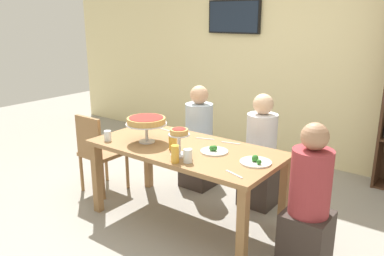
% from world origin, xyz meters
% --- Properties ---
extents(ground_plane, '(12.00, 12.00, 0.00)m').
position_xyz_m(ground_plane, '(0.00, 0.00, 0.00)').
color(ground_plane, gray).
extents(rear_partition, '(8.00, 0.12, 2.80)m').
position_xyz_m(rear_partition, '(0.00, 2.20, 1.40)').
color(rear_partition, beige).
rests_on(rear_partition, ground_plane).
extents(dining_table, '(1.74, 0.84, 0.74)m').
position_xyz_m(dining_table, '(0.00, 0.00, 0.65)').
color(dining_table, olive).
rests_on(dining_table, ground_plane).
extents(television, '(0.79, 0.05, 0.44)m').
position_xyz_m(television, '(-0.80, 2.11, 1.85)').
color(television, black).
extents(diner_head_east, '(0.34, 0.34, 1.15)m').
position_xyz_m(diner_head_east, '(1.15, 0.01, 0.49)').
color(diner_head_east, '#382D28').
rests_on(diner_head_east, ground_plane).
extents(diner_far_left, '(0.34, 0.34, 1.15)m').
position_xyz_m(diner_far_left, '(-0.38, 0.73, 0.49)').
color(diner_far_left, '#382D28').
rests_on(diner_far_left, ground_plane).
extents(diner_far_right, '(0.34, 0.34, 1.15)m').
position_xyz_m(diner_far_right, '(0.38, 0.73, 0.49)').
color(diner_far_right, '#382D28').
rests_on(diner_far_right, ground_plane).
extents(chair_head_west, '(0.40, 0.40, 0.87)m').
position_xyz_m(chair_head_west, '(-1.14, -0.06, 0.49)').
color(chair_head_west, olive).
rests_on(chair_head_west, ground_plane).
extents(deep_dish_pizza_stand, '(0.38, 0.38, 0.24)m').
position_xyz_m(deep_dish_pizza_stand, '(-0.36, -0.11, 0.94)').
color(deep_dish_pizza_stand, silver).
rests_on(deep_dish_pizza_stand, dining_table).
extents(personal_pizza_stand, '(0.18, 0.18, 0.23)m').
position_xyz_m(personal_pizza_stand, '(0.10, -0.21, 0.90)').
color(personal_pizza_stand, silver).
rests_on(personal_pizza_stand, dining_table).
extents(salad_plate_near_diner, '(0.24, 0.24, 0.06)m').
position_xyz_m(salad_plate_near_diner, '(0.29, 0.03, 0.75)').
color(salad_plate_near_diner, white).
rests_on(salad_plate_near_diner, dining_table).
extents(salad_plate_far_diner, '(0.25, 0.25, 0.07)m').
position_xyz_m(salad_plate_far_diner, '(0.70, 0.02, 0.75)').
color(salad_plate_far_diner, white).
rests_on(salad_plate_far_diner, dining_table).
extents(beer_glass_amber_tall, '(0.07, 0.07, 0.14)m').
position_xyz_m(beer_glass_amber_tall, '(0.18, -0.36, 0.81)').
color(beer_glass_amber_tall, gold).
rests_on(beer_glass_amber_tall, dining_table).
extents(beer_glass_amber_short, '(0.07, 0.07, 0.14)m').
position_xyz_m(beer_glass_amber_short, '(-0.04, -0.13, 0.81)').
color(beer_glass_amber_short, gold).
rests_on(beer_glass_amber_short, dining_table).
extents(water_glass_clear_near, '(0.07, 0.07, 0.09)m').
position_xyz_m(water_glass_clear_near, '(-0.69, -0.30, 0.79)').
color(water_glass_clear_near, white).
rests_on(water_glass_clear_near, dining_table).
extents(water_glass_clear_far, '(0.07, 0.07, 0.11)m').
position_xyz_m(water_glass_clear_far, '(0.25, -0.29, 0.80)').
color(water_glass_clear_far, white).
rests_on(water_glass_clear_far, dining_table).
extents(cutlery_fork_near, '(0.18, 0.03, 0.00)m').
position_xyz_m(cutlery_fork_near, '(-0.48, 0.29, 0.74)').
color(cutlery_fork_near, silver).
rests_on(cutlery_fork_near, dining_table).
extents(cutlery_knife_near, '(0.18, 0.03, 0.00)m').
position_xyz_m(cutlery_knife_near, '(-0.76, 0.33, 0.74)').
color(cutlery_knife_near, silver).
rests_on(cutlery_knife_near, dining_table).
extents(cutlery_fork_far, '(0.18, 0.06, 0.00)m').
position_xyz_m(cutlery_fork_far, '(0.27, 0.33, 0.74)').
color(cutlery_fork_far, silver).
rests_on(cutlery_fork_far, dining_table).
extents(cutlery_knife_far, '(0.18, 0.07, 0.00)m').
position_xyz_m(cutlery_knife_far, '(0.01, 0.29, 0.74)').
color(cutlery_knife_far, silver).
rests_on(cutlery_knife_far, dining_table).
extents(cutlery_spare_fork, '(0.18, 0.07, 0.00)m').
position_xyz_m(cutlery_spare_fork, '(0.68, -0.28, 0.74)').
color(cutlery_spare_fork, silver).
rests_on(cutlery_spare_fork, dining_table).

